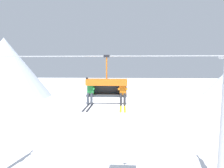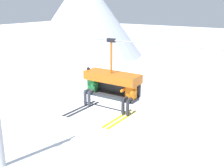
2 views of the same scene
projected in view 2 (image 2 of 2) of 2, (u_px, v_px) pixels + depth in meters
name	position (u px, v px, depth m)	size (l,w,h in m)	color
mountain_peak_west	(85.00, 20.00, 71.27)	(23.46, 23.46, 9.74)	silver
mountain_peak_central	(84.00, 15.00, 49.34)	(20.47, 20.47, 14.18)	silver
lift_cable	(86.00, 38.00, 9.70)	(16.30, 0.05, 0.05)	#9EA3A8
chairlift_chair	(112.00, 81.00, 9.60)	(1.99, 0.74, 2.32)	#33383D
skier_green	(91.00, 86.00, 9.92)	(0.48, 1.70, 1.34)	#23843D
skier_orange	(129.00, 95.00, 9.08)	(0.46, 1.70, 1.23)	orange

